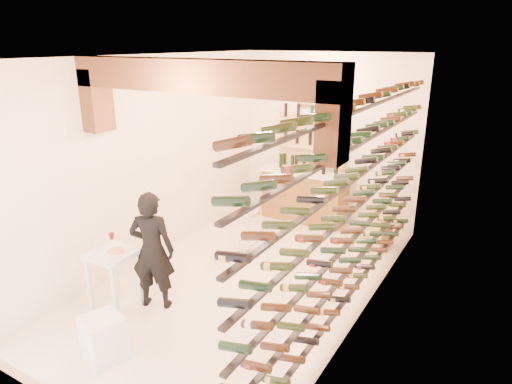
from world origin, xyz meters
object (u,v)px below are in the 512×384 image
back_counter (304,194)px  white_stool (104,338)px  person (152,251)px  wine_rack (351,200)px  crate_lower (373,236)px  tasting_table (113,262)px  chrome_barstool (248,229)px

back_counter → white_stool: back_counter is taller
white_stool → person: bearing=103.2°
wine_rack → crate_lower: size_ratio=10.72×
tasting_table → chrome_barstool: tasting_table is taller
white_stool → chrome_barstool: (0.02, 3.00, 0.21)m
wine_rack → person: (-2.22, -1.17, -0.74)m
wine_rack → back_counter: (-1.83, 2.65, -1.02)m
wine_rack → person: size_ratio=3.55×
back_counter → chrome_barstool: size_ratio=2.12×
wine_rack → white_stool: size_ratio=11.13×
back_counter → chrome_barstool: 1.92m
tasting_table → white_stool: (0.68, -0.80, -0.40)m
back_counter → person: person is taller
white_stool → tasting_table: bearing=130.1°
back_counter → white_stool: bearing=-91.5°
chrome_barstool → crate_lower: chrome_barstool is taller
back_counter → crate_lower: (1.54, -0.45, -0.37)m
white_stool → crate_lower: size_ratio=0.96×
back_counter → person: (-0.39, -3.82, 0.27)m
crate_lower → chrome_barstool: bearing=-138.4°
tasting_table → chrome_barstool: 2.31m
white_stool → crate_lower: 4.77m
white_stool → chrome_barstool: bearing=89.7°
person → back_counter: bearing=-118.1°
wine_rack → person: bearing=-152.2°
tasting_table → chrome_barstool: bearing=70.6°
chrome_barstool → wine_rack: bearing=-20.6°
crate_lower → wine_rack: bearing=-82.4°
person → crate_lower: size_ratio=3.02×
tasting_table → crate_lower: 4.38m
wine_rack → person: 2.62m
tasting_table → crate_lower: (2.34, 3.67, -0.50)m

